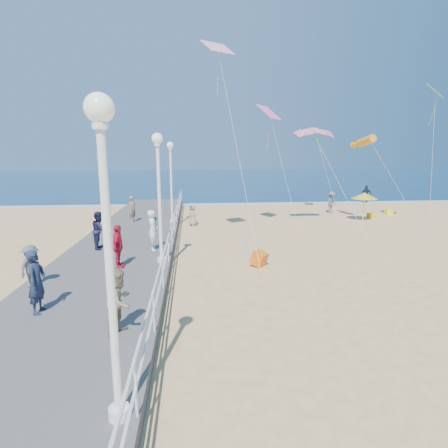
{
  "coord_description": "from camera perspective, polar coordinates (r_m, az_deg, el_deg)",
  "views": [
    {
      "loc": [
        -4.05,
        -14.4,
        4.82
      ],
      "look_at": [
        -2.5,
        2.0,
        1.6
      ],
      "focal_mm": 28.0,
      "sensor_mm": 36.0,
      "label": 1
    }
  ],
  "objects": [
    {
      "name": "kite_parafoil",
      "position": [
        24.4,
        14.62,
        14.57
      ],
      "size": [
        2.57,
        0.94,
        0.65
      ],
      "primitive_type": null,
      "rotation": [
        0.44,
        0.0,
        0.0
      ],
      "color": "red"
    },
    {
      "name": "beach_walker_c",
      "position": [
        24.46,
        -5.14,
        1.45
      ],
      "size": [
        0.86,
        0.86,
        1.51
      ],
      "primitive_type": "imported",
      "rotation": [
        0.0,
        0.0,
        -0.79
      ],
      "color": "gray",
      "rests_on": "ground"
    },
    {
      "name": "lamp_post_near",
      "position": [
        5.67,
        -18.51,
        -1.33
      ],
      "size": [
        0.44,
        0.44,
        5.32
      ],
      "color": "white",
      "rests_on": "boardwalk"
    },
    {
      "name": "spectator_6",
      "position": [
        24.5,
        -14.68,
        2.39
      ],
      "size": [
        0.63,
        0.75,
        1.76
      ],
      "primitive_type": "imported",
      "rotation": [
        0.0,
        0.0,
        1.19
      ],
      "color": "#85715C",
      "rests_on": "boardwalk"
    },
    {
      "name": "toddler_held",
      "position": [
        16.99,
        -11.03,
        -0.05
      ],
      "size": [
        0.31,
        0.38,
        0.72
      ],
      "primitive_type": "imported",
      "rotation": [
        0.0,
        0.0,
        1.7
      ],
      "color": "#2E6CAF",
      "rests_on": "boardwalk"
    },
    {
      "name": "woman_holding_toddler",
      "position": [
        16.91,
        -11.56,
        -0.99
      ],
      "size": [
        0.54,
        0.75,
        1.91
      ],
      "primitive_type": "imported",
      "rotation": [
        0.0,
        0.0,
        1.7
      ],
      "color": "white",
      "rests_on": "boardwalk"
    },
    {
      "name": "spectator_2",
      "position": [
        13.62,
        -28.96,
        -6.05
      ],
      "size": [
        0.8,
        1.07,
        1.48
      ],
      "primitive_type": "imported",
      "rotation": [
        0.0,
        0.0,
        1.27
      ],
      "color": "#535458",
      "rests_on": "boardwalk"
    },
    {
      "name": "boardwalk",
      "position": [
        15.51,
        -18.12,
        -6.84
      ],
      "size": [
        5.0,
        44.0,
        0.4
      ],
      "primitive_type": "cube",
      "color": "#645E5A",
      "rests_on": "ground"
    },
    {
      "name": "kite_diamond_pink",
      "position": [
        23.09,
        7.36,
        17.64
      ],
      "size": [
        1.79,
        1.83,
        0.93
      ],
      "primitive_type": "cube",
      "rotation": [
        0.69,
        0.0,
        0.86
      ],
      "color": "#FF5DAF"
    },
    {
      "name": "lamp_post_far",
      "position": [
        23.46,
        -8.66,
        8.11
      ],
      "size": [
        0.44,
        0.44,
        5.32
      ],
      "color": "white",
      "rests_on": "boardwalk"
    },
    {
      "name": "spectator_7",
      "position": [
        17.88,
        -19.65,
        -0.93
      ],
      "size": [
        0.8,
        0.96,
        1.81
      ],
      "primitive_type": "imported",
      "rotation": [
        0.0,
        0.0,
        1.7
      ],
      "color": "#1A1C3B",
      "rests_on": "boardwalk"
    },
    {
      "name": "ground",
      "position": [
        15.72,
        9.88,
        -6.97
      ],
      "size": [
        160.0,
        160.0,
        0.0
      ],
      "primitive_type": "plane",
      "color": "#E6BA78",
      "rests_on": "ground"
    },
    {
      "name": "beach_chair_right",
      "position": [
        32.29,
        25.29,
        1.77
      ],
      "size": [
        0.55,
        0.55,
        0.4
      ],
      "primitive_type": "cube",
      "color": "#F3FF1A",
      "rests_on": "ground"
    },
    {
      "name": "ocean",
      "position": [
        79.65,
        -2.51,
        7.6
      ],
      "size": [
        160.0,
        90.0,
        0.05
      ],
      "primitive_type": "cube",
      "color": "#0D2B4F",
      "rests_on": "ground"
    },
    {
      "name": "beach_chair_left",
      "position": [
        29.96,
        22.94,
        1.31
      ],
      "size": [
        0.55,
        0.55,
        0.4
      ],
      "primitive_type": "cube",
      "color": "gold",
      "rests_on": "ground"
    },
    {
      "name": "kite_diamond_redwhite",
      "position": [
        18.99,
        -1.05,
        26.89
      ],
      "size": [
        1.75,
        1.66,
        0.77
      ],
      "primitive_type": "cube",
      "rotation": [
        0.58,
        0.0,
        0.47
      ],
      "color": "#F21C66"
    },
    {
      "name": "kite_windsock",
      "position": [
        26.76,
        22.15,
        12.44
      ],
      "size": [
        0.99,
        2.61,
        1.06
      ],
      "primitive_type": "cylinder",
      "rotation": [
        1.36,
        0.0,
        0.17
      ],
      "color": "orange"
    },
    {
      "name": "beach_walker_b",
      "position": [
        39.08,
        22.2,
        4.51
      ],
      "size": [
        1.15,
        0.75,
        1.82
      ],
      "primitive_type": "imported",
      "rotation": [
        0.0,
        0.0,
        2.83
      ],
      "color": "#191A37",
      "rests_on": "ground"
    },
    {
      "name": "kite_diamond_multi",
      "position": [
        26.89,
        31.28,
        17.99
      ],
      "size": [
        1.6,
        1.62,
        0.91
      ],
      "primitive_type": "cube",
      "rotation": [
        0.75,
        0.0,
        0.83
      ],
      "color": "#1787CA"
    },
    {
      "name": "beach_umbrella",
      "position": [
        28.04,
        21.97,
        4.31
      ],
      "size": [
        1.9,
        1.9,
        2.14
      ],
      "color": "white",
      "rests_on": "ground"
    },
    {
      "name": "spectator_1",
      "position": [
        9.3,
        -16.62,
        -12.05
      ],
      "size": [
        0.86,
        0.98,
        1.69
      ],
      "primitive_type": "imported",
      "rotation": [
        0.0,
        0.0,
        1.27
      ],
      "color": "gray",
      "rests_on": "boardwalk"
    },
    {
      "name": "surf_line",
      "position": [
        35.46,
        1.2,
        3.3
      ],
      "size": [
        160.0,
        1.2,
        0.04
      ],
      "primitive_type": "cube",
      "color": "white",
      "rests_on": "ground"
    },
    {
      "name": "beach_walker_a",
      "position": [
        31.25,
        17.17,
        3.4
      ],
      "size": [
        1.35,
        1.27,
        1.83
      ],
      "primitive_type": "imported",
      "rotation": [
        0.0,
        0.0,
        0.67
      ],
      "color": "#5C5B61",
      "rests_on": "ground"
    },
    {
      "name": "lamp_post_mid",
      "position": [
        14.5,
        -10.59,
        6.29
      ],
      "size": [
        0.44,
        0.44,
        5.32
      ],
      "color": "white",
      "rests_on": "boardwalk"
    },
    {
      "name": "spectator_3",
      "position": [
        14.57,
        -16.89,
        -3.51
      ],
      "size": [
        0.48,
        1.05,
        1.75
      ],
      "primitive_type": "imported",
      "rotation": [
        0.0,
        0.0,
        1.52
      ],
      "color": "red",
      "rests_on": "boardwalk"
    },
    {
      "name": "box_kite",
      "position": [
        15.57,
        5.76,
        -5.87
      ],
      "size": [
        0.9,
        0.88,
        0.74
      ],
      "primitive_type": "cube",
      "rotation": [
        0.31,
        0.0,
        0.85
      ],
      "color": "red",
      "rests_on": "ground"
    },
    {
      "name": "kite_diamond_green",
      "position": [
        31.35,
        14.97,
        13.13
      ],
      "size": [
        1.04,
        1.12,
        0.47
      ],
      "primitive_type": "cube",
      "rotation": [
        0.45,
        0.0,
        1.46
      ],
      "color": "#219D5F"
    },
    {
      "name": "railing",
      "position": [
        14.87,
        -9.11,
        -2.98
      ],
      "size": [
        0.05,
        42.0,
        0.55
      ],
      "color": "white",
      "rests_on": "boardwalk"
    },
    {
      "name": "spectator_0",
      "position": [
        11.33,
        -28.26,
        -8.29
      ],
      "size": [
        0.47,
        0.69,
        1.85
      ],
      "primitive_type": "imported",
      "rotation": [
        0.0,
        0.0,
        1.53
      ],
      "color": "#1B243D",
      "rests_on": "boardwalk"
    }
  ]
}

